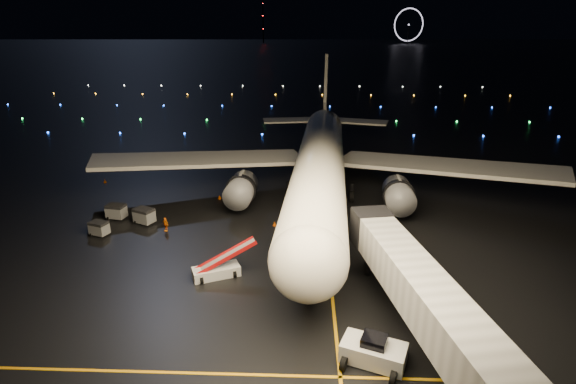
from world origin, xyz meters
name	(u,v)px	position (x,y,z in m)	size (l,w,h in m)	color
ground	(292,61)	(0.00, 300.00, 0.00)	(2000.00, 2000.00, 0.00)	black
lane_centre	(325,223)	(12.00, 15.00, 0.01)	(0.25, 80.00, 0.02)	#DD9A0A
lane_cross	(88,370)	(-5.00, -10.00, 0.01)	(60.00, 0.25, 0.02)	#DD9A0A
airliner	(321,133)	(11.67, 25.02, 8.72)	(61.52, 58.45, 17.43)	silver
pushback_tug	(374,349)	(14.36, -8.42, 1.04)	(4.35, 2.28, 2.07)	silver
belt_loader	(216,262)	(1.39, 2.53, 1.53)	(6.32, 1.72, 3.06)	silver
crew_c	(165,224)	(-6.23, 12.23, 0.84)	(0.98, 0.41, 1.67)	orange
safety_cone_0	(275,224)	(6.05, 14.15, 0.26)	(0.46, 0.46, 0.52)	#F65804
safety_cone_1	(220,197)	(-1.98, 22.71, 0.28)	(0.49, 0.49, 0.56)	#F65804
safety_cone_2	(239,204)	(1.05, 20.30, 0.27)	(0.47, 0.47, 0.54)	#F65804
safety_cone_3	(105,181)	(-20.40, 28.80, 0.27)	(0.48, 0.48, 0.54)	#F65804
ferris_wheel	(409,26)	(170.00, 720.00, 26.00)	(50.00, 4.00, 52.00)	black
radio_mast	(263,22)	(-60.00, 740.00, 32.00)	(1.80, 1.80, 64.00)	black
taxiway_lights	(275,103)	(0.00, 106.00, 0.18)	(164.00, 92.00, 0.36)	black
baggage_cart_0	(144,216)	(-9.33, 14.21, 0.94)	(2.21, 1.55, 1.88)	gray
baggage_cart_1	(116,212)	(-13.20, 15.49, 0.91)	(2.13, 1.49, 1.81)	gray
baggage_cart_2	(99,229)	(-13.28, 10.84, 0.81)	(1.91, 1.34, 1.62)	gray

